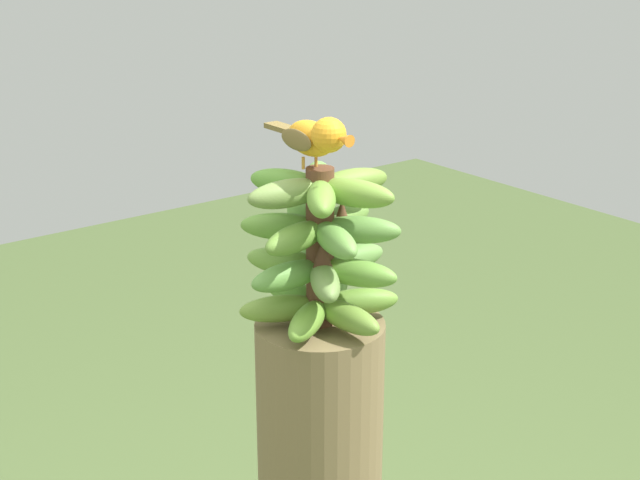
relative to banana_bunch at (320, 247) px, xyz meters
The scene contains 2 objects.
banana_bunch is the anchor object (origin of this frame).
perched_bird 0.18m from the banana_bunch, 106.14° to the left, with size 0.20×0.05×0.08m.
Camera 1 is at (-1.07, 0.82, 1.79)m, focal length 51.92 mm.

